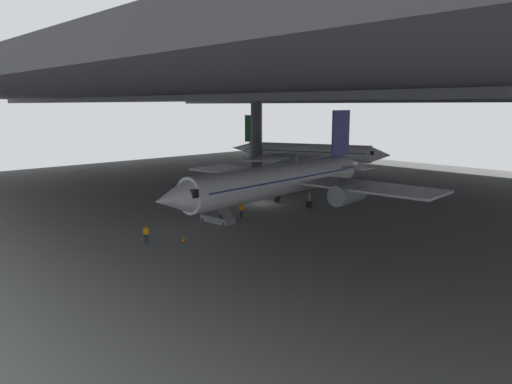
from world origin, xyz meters
The scene contains 9 objects.
ground_plane centered at (0.00, 0.00, 0.00)m, with size 110.00×110.00×0.00m, color slate.
hangar_structure centered at (-0.10, 13.76, 13.88)m, with size 121.00×99.00×14.52m.
airplane_main centered at (3.84, -0.06, 3.46)m, with size 35.68×36.87×11.52m.
boarding_stairs centered at (4.08, -10.28, 0.73)m, with size 4.31×1.81×4.67m.
crew_worker_near_nose centered at (5.93, -19.96, 0.94)m, with size 0.40×0.45×1.65m.
crew_worker_by_stairs centered at (4.44, -7.19, 1.00)m, with size 0.49×0.37×1.75m.
airplane_distant centered at (-18.44, 29.97, 3.22)m, with size 30.54×30.53×10.23m.
traffic_cone_orange centered at (7.85, -17.25, 0.29)m, with size 0.36×0.36×0.60m.
baggage_tug centered at (-3.23, 8.34, 0.53)m, with size 1.81×2.45×0.90m.
Camera 1 is at (43.08, -41.77, 12.18)m, focal length 34.06 mm.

